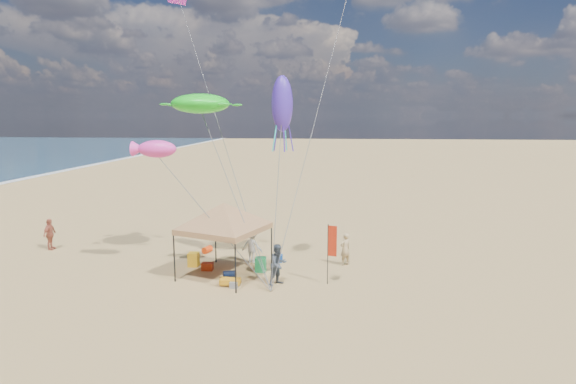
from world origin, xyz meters
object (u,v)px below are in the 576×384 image
Objects in this scene: person_near_b at (278,265)px; person_far_a at (50,234)px; feather_flag at (331,244)px; person_near_c at (252,246)px; cooler_blue at (277,258)px; chair_yellow at (194,259)px; canopy_tent at (224,206)px; chair_green at (261,264)px; beach_cart at (230,281)px; person_near_a at (345,249)px; cooler_red at (207,266)px.

person_near_b is 1.04× the size of person_far_a.
person_near_c is at bearing 144.92° from feather_flag.
chair_yellow is (-4.14, -1.12, 0.16)m from cooler_blue.
person_far_a reaches higher than person_near_c.
person_near_c reaches higher than chair_yellow.
canopy_tent is 8.89× the size of chair_green.
feather_flag is 5.09m from person_near_c.
chair_yellow is at bearing -102.85° from person_far_a.
chair_green is (-0.63, -1.63, 0.16)m from cooler_blue.
person_near_b is (2.66, -0.90, -2.47)m from canopy_tent.
person_far_a is (-12.50, 2.67, 0.55)m from chair_green.
feather_flag is at bearing 7.46° from beach_cart.
feather_flag is at bearing -103.95° from person_far_a.
person_near_a reaches higher than chair_yellow.
chair_yellow is 3.57m from beach_cart.
cooler_red is 3.68m from cooler_blue.
canopy_tent is 2.24× the size of feather_flag.
person_near_b is (4.58, -2.25, 0.59)m from chair_yellow.
feather_flag reaches higher than cooler_blue.
canopy_tent is 3.48m from beach_cart.
feather_flag is 5.14× the size of cooler_blue.
cooler_red is (-1.06, 0.77, -3.22)m from canopy_tent.
cooler_red is at bearing 166.75° from feather_flag.
canopy_tent reaches higher than feather_flag.
cooler_blue is at bearing -93.83° from person_far_a.
canopy_tent is 11.53× the size of cooler_red.
cooler_red is 0.32× the size of person_near_a.
person_near_a reaches higher than chair_green.
beach_cart is at bearing -114.45° from cooler_blue.
canopy_tent is at bearing -107.12° from person_far_a.
person_far_a reaches higher than person_near_a.
person_near_c reaches higher than chair_green.
chair_green is at bearing 27.99° from canopy_tent.
feather_flag reaches higher than person_near_c.
feather_flag reaches higher than beach_cart.
cooler_red is at bearing 108.76° from person_near_b.
person_near_b is at bearing -26.09° from chair_yellow.
chair_yellow is at bearing 171.88° from chair_green.
chair_yellow is at bearing 30.78° from person_near_c.
cooler_red is (-6.07, 1.43, -1.67)m from feather_flag.
canopy_tent is 3.74m from person_near_b.
feather_flag is 3.17m from person_near_a.
chair_yellow is (-0.87, 0.57, 0.16)m from cooler_red.
person_near_a is (3.50, -0.21, 0.65)m from cooler_blue.
chair_green is at bearing -111.05° from cooler_blue.
person_near_a is (5.71, 2.25, -2.57)m from canopy_tent.
cooler_blue is 3.48m from person_near_b.
canopy_tent is 3.55× the size of person_near_c.
cooler_blue is at bearing 65.55° from beach_cart.
person_near_b is 3.56m from person_near_c.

